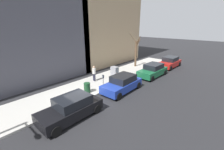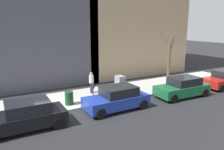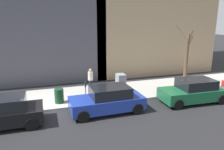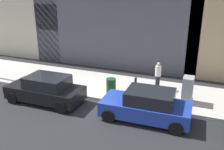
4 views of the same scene
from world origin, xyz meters
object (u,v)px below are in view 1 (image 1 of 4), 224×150
at_px(office_tower_left, 89,4).
at_px(parked_car_red, 170,62).
at_px(parked_car_green, 153,70).
at_px(parked_car_black, 71,108).
at_px(bare_tree, 136,52).
at_px(parking_meter, 103,80).
at_px(utility_box, 115,73).
at_px(trash_bin, 87,88).
at_px(parked_car_blue, 122,84).
at_px(pedestrian_near_meter, 94,73).

bearing_deg(office_tower_left, parked_car_red, -162.62).
xyz_separation_m(parked_car_green, parked_car_black, (0.05, 11.32, 0.00)).
distance_m(parked_car_green, bare_tree, 4.54).
bearing_deg(bare_tree, parking_meter, 103.70).
xyz_separation_m(utility_box, trash_bin, (-0.40, 4.22, -0.25)).
distance_m(parked_car_blue, pedestrian_near_meter, 3.65).
bearing_deg(utility_box, parked_car_green, -121.49).
height_order(parked_car_black, pedestrian_near_meter, pedestrian_near_meter).
bearing_deg(pedestrian_near_meter, parked_car_green, -108.02).
xyz_separation_m(parked_car_blue, pedestrian_near_meter, (3.62, 0.22, 0.35)).
bearing_deg(parked_car_blue, parked_car_red, -91.85).
bearing_deg(parked_car_red, parked_car_black, 91.66).
height_order(parked_car_red, office_tower_left, office_tower_left).
bearing_deg(trash_bin, pedestrian_near_meter, -54.51).
height_order(parked_car_blue, bare_tree, bare_tree).
relative_size(parking_meter, bare_tree, 0.29).
bearing_deg(bare_tree, parked_car_blue, 115.01).
distance_m(bare_tree, pedestrian_near_meter, 8.06).
height_order(parking_meter, trash_bin, parking_meter).
height_order(bare_tree, pedestrian_near_meter, bare_tree).
bearing_deg(utility_box, parked_car_black, 108.73).
height_order(parked_car_green, parking_meter, parked_car_green).
relative_size(parked_car_blue, bare_tree, 0.91).
height_order(parked_car_black, parking_meter, parked_car_black).
distance_m(parking_meter, pedestrian_near_meter, 2.27).
relative_size(parked_car_red, parking_meter, 3.15).
distance_m(parked_car_red, parked_car_green, 5.31).
bearing_deg(parked_car_black, office_tower_left, -44.99).
bearing_deg(trash_bin, parked_car_red, -98.59).
height_order(parked_car_blue, pedestrian_near_meter, pedestrian_near_meter).
height_order(parked_car_red, parked_car_black, same).
bearing_deg(parking_meter, office_tower_left, -36.03).
distance_m(parked_car_green, parked_car_black, 11.32).
distance_m(parked_car_black, utility_box, 7.64).
height_order(parked_car_green, parked_car_blue, same).
relative_size(parked_car_green, utility_box, 2.98).
xyz_separation_m(parked_car_red, trash_bin, (2.06, 13.61, -0.14)).
bearing_deg(office_tower_left, parked_car_blue, 150.66).
xyz_separation_m(parked_car_green, parking_meter, (1.65, 6.71, 0.24)).
distance_m(parked_car_red, parking_meter, 12.14).
bearing_deg(utility_box, office_tower_left, -27.95).
bearing_deg(parking_meter, parked_car_blue, -146.32).
distance_m(parked_car_red, pedestrian_near_meter, 11.86).
distance_m(parked_car_green, office_tower_left, 15.25).
bearing_deg(office_tower_left, trash_bin, 137.78).
bearing_deg(parked_car_red, pedestrian_near_meter, 73.28).
height_order(parked_car_red, pedestrian_near_meter, pedestrian_near_meter).
height_order(bare_tree, trash_bin, bare_tree).
height_order(bare_tree, office_tower_left, office_tower_left).
bearing_deg(trash_bin, parked_car_black, 124.23).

